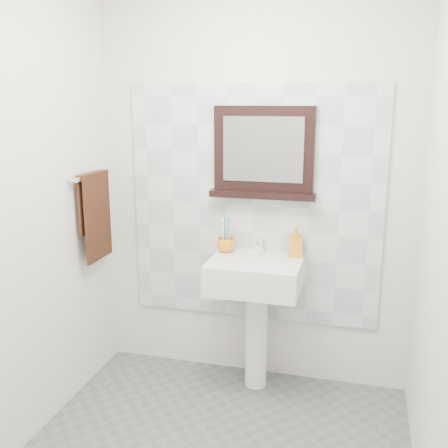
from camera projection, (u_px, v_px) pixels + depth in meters
The scene contains 11 objects.
back_wall at pixel (254, 189), 3.29m from camera, with size 2.00×0.01×2.50m, color silver.
front_wall at pixel (59, 342), 1.23m from camera, with size 2.00×0.01×2.50m, color silver.
left_wall at pixel (3, 217), 2.52m from camera, with size 0.01×2.20×2.50m, color silver.
splashback at pixel (253, 205), 3.31m from camera, with size 1.60×0.02×1.50m, color silver.
pedestal_sink at pixel (255, 288), 3.20m from camera, with size 0.55×0.44×0.96m.
toothbrush_cup at pixel (226, 245), 3.31m from camera, with size 0.11×0.11×0.09m, color orange.
toothbrushes at pixel (226, 233), 3.29m from camera, with size 0.05×0.04×0.21m.
soap_dispenser at pixel (296, 242), 3.20m from camera, with size 0.08×0.08×0.18m, color #D66019.
framed_mirror at pixel (264, 155), 3.19m from camera, with size 0.66×0.11×0.56m.
towel_bar at pixel (92, 176), 3.21m from camera, with size 0.07×0.40×0.03m.
hand_towel at pixel (95, 209), 3.26m from camera, with size 0.06×0.30×0.55m.
Camera 1 is at (0.67, -2.09, 1.81)m, focal length 42.00 mm.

